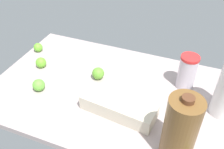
{
  "coord_description": "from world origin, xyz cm",
  "views": [
    {
      "loc": [
        33.88,
        -85.65,
        86.09
      ],
      "look_at": [
        0.0,
        0.0,
        13.0
      ],
      "focal_mm": 40.0,
      "sensor_mm": 36.0,
      "label": 1
    }
  ],
  "objects_px": {
    "lime_near_front": "(41,63)",
    "lime_loose": "(98,73)",
    "lime_by_jug": "(39,85)",
    "egg_carton": "(118,107)",
    "tumbler_cup": "(187,72)",
    "chocolate_milk_jug": "(180,130)",
    "lime_beside_bowl": "(38,47)"
  },
  "relations": [
    {
      "from": "chocolate_milk_jug",
      "to": "lime_near_front",
      "type": "distance_m",
      "value": 0.85
    },
    {
      "from": "tumbler_cup",
      "to": "lime_by_jug",
      "type": "xyz_separation_m",
      "value": [
        -0.66,
        -0.29,
        -0.06
      ]
    },
    {
      "from": "egg_carton",
      "to": "lime_near_front",
      "type": "bearing_deg",
      "value": 168.52
    },
    {
      "from": "tumbler_cup",
      "to": "lime_beside_bowl",
      "type": "xyz_separation_m",
      "value": [
        -0.87,
        0.0,
        -0.06
      ]
    },
    {
      "from": "egg_carton",
      "to": "lime_by_jug",
      "type": "distance_m",
      "value": 0.42
    },
    {
      "from": "lime_loose",
      "to": "lime_near_front",
      "type": "bearing_deg",
      "value": -175.83
    },
    {
      "from": "tumbler_cup",
      "to": "lime_loose",
      "type": "height_order",
      "value": "tumbler_cup"
    },
    {
      "from": "lime_beside_bowl",
      "to": "tumbler_cup",
      "type": "bearing_deg",
      "value": -0.04
    },
    {
      "from": "chocolate_milk_jug",
      "to": "lime_by_jug",
      "type": "bearing_deg",
      "value": 170.3
    },
    {
      "from": "egg_carton",
      "to": "tumbler_cup",
      "type": "height_order",
      "value": "tumbler_cup"
    },
    {
      "from": "lime_near_front",
      "to": "lime_loose",
      "type": "relative_size",
      "value": 0.91
    },
    {
      "from": "tumbler_cup",
      "to": "lime_by_jug",
      "type": "relative_size",
      "value": 2.95
    },
    {
      "from": "egg_carton",
      "to": "lime_by_jug",
      "type": "bearing_deg",
      "value": -173.66
    },
    {
      "from": "egg_carton",
      "to": "lime_loose",
      "type": "bearing_deg",
      "value": 140.22
    },
    {
      "from": "lime_near_front",
      "to": "lime_loose",
      "type": "bearing_deg",
      "value": 4.17
    },
    {
      "from": "egg_carton",
      "to": "chocolate_milk_jug",
      "type": "distance_m",
      "value": 0.31
    },
    {
      "from": "chocolate_milk_jug",
      "to": "lime_beside_bowl",
      "type": "relative_size",
      "value": 5.59
    },
    {
      "from": "lime_beside_bowl",
      "to": "chocolate_milk_jug",
      "type": "bearing_deg",
      "value": -24.69
    },
    {
      "from": "tumbler_cup",
      "to": "lime_loose",
      "type": "bearing_deg",
      "value": -166.4
    },
    {
      "from": "tumbler_cup",
      "to": "lime_by_jug",
      "type": "distance_m",
      "value": 0.73
    },
    {
      "from": "egg_carton",
      "to": "tumbler_cup",
      "type": "relative_size",
      "value": 1.87
    },
    {
      "from": "egg_carton",
      "to": "lime_beside_bowl",
      "type": "relative_size",
      "value": 6.35
    },
    {
      "from": "lime_beside_bowl",
      "to": "lime_near_front",
      "type": "xyz_separation_m",
      "value": [
        0.11,
        -0.13,
        0.0
      ]
    },
    {
      "from": "chocolate_milk_jug",
      "to": "lime_near_front",
      "type": "relative_size",
      "value": 5.13
    },
    {
      "from": "chocolate_milk_jug",
      "to": "lime_loose",
      "type": "height_order",
      "value": "chocolate_milk_jug"
    },
    {
      "from": "lime_by_jug",
      "to": "egg_carton",
      "type": "bearing_deg",
      "value": 0.01
    },
    {
      "from": "egg_carton",
      "to": "chocolate_milk_jug",
      "type": "bearing_deg",
      "value": -17.1
    },
    {
      "from": "lime_loose",
      "to": "chocolate_milk_jug",
      "type": "bearing_deg",
      "value": -34.1
    },
    {
      "from": "chocolate_milk_jug",
      "to": "lime_loose",
      "type": "bearing_deg",
      "value": 145.9
    },
    {
      "from": "lime_by_jug",
      "to": "lime_loose",
      "type": "relative_size",
      "value": 0.96
    },
    {
      "from": "lime_beside_bowl",
      "to": "lime_near_front",
      "type": "height_order",
      "value": "lime_near_front"
    },
    {
      "from": "lime_near_front",
      "to": "tumbler_cup",
      "type": "bearing_deg",
      "value": 9.53
    }
  ]
}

